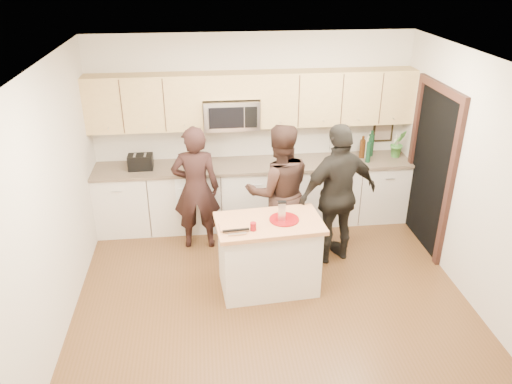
{
  "coord_description": "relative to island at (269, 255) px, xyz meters",
  "views": [
    {
      "loc": [
        -0.71,
        -4.83,
        3.64
      ],
      "look_at": [
        -0.13,
        0.35,
        1.14
      ],
      "focal_mm": 35.0,
      "sensor_mm": 36.0,
      "label": 1
    }
  ],
  "objects": [
    {
      "name": "floor",
      "position": [
        0.01,
        -0.06,
        -0.45
      ],
      "size": [
        4.5,
        4.5,
        0.0
      ],
      "primitive_type": "plane",
      "color": "brown",
      "rests_on": "ground"
    },
    {
      "name": "room_shell",
      "position": [
        0.01,
        -0.06,
        1.28
      ],
      "size": [
        4.52,
        4.02,
        2.71
      ],
      "color": "beige",
      "rests_on": "ground"
    },
    {
      "name": "back_cabinetry",
      "position": [
        0.01,
        1.63,
        0.02
      ],
      "size": [
        4.5,
        0.66,
        0.94
      ],
      "color": "beige",
      "rests_on": "ground"
    },
    {
      "name": "upper_cabinetry",
      "position": [
        0.05,
        1.78,
        1.39
      ],
      "size": [
        4.5,
        0.33,
        0.75
      ],
      "color": "tan",
      "rests_on": "ground"
    },
    {
      "name": "microwave",
      "position": [
        -0.3,
        1.74,
        1.2
      ],
      "size": [
        0.76,
        0.41,
        0.4
      ],
      "color": "silver",
      "rests_on": "ground"
    },
    {
      "name": "doorway",
      "position": [
        2.24,
        0.84,
        0.7
      ],
      "size": [
        0.06,
        1.25,
        2.2
      ],
      "color": "black",
      "rests_on": "ground"
    },
    {
      "name": "framed_picture",
      "position": [
        1.96,
        1.92,
        0.83
      ],
      "size": [
        0.3,
        0.03,
        0.38
      ],
      "color": "black",
      "rests_on": "ground"
    },
    {
      "name": "dish_towel",
      "position": [
        -0.94,
        1.44,
        0.35
      ],
      "size": [
        0.34,
        0.6,
        0.48
      ],
      "color": "white",
      "rests_on": "ground"
    },
    {
      "name": "island",
      "position": [
        0.0,
        0.0,
        0.0
      ],
      "size": [
        1.25,
        0.79,
        0.9
      ],
      "rotation": [
        0.0,
        0.0,
        0.08
      ],
      "color": "beige",
      "rests_on": "ground"
    },
    {
      "name": "red_plate",
      "position": [
        0.17,
        0.01,
        0.45
      ],
      "size": [
        0.34,
        0.34,
        0.02
      ],
      "primitive_type": "cylinder",
      "color": "maroon",
      "rests_on": "island"
    },
    {
      "name": "box_grater",
      "position": [
        0.14,
        -0.01,
        0.58
      ],
      "size": [
        0.09,
        0.05,
        0.23
      ],
      "color": "silver",
      "rests_on": "red_plate"
    },
    {
      "name": "drink_glass",
      "position": [
        -0.2,
        -0.18,
        0.49
      ],
      "size": [
        0.07,
        0.07,
        0.09
      ],
      "primitive_type": "cylinder",
      "color": "maroon",
      "rests_on": "island"
    },
    {
      "name": "cutting_board",
      "position": [
        -0.45,
        -0.09,
        0.46
      ],
      "size": [
        0.25,
        0.22,
        0.02
      ],
      "primitive_type": "cube",
      "rotation": [
        0.0,
        0.0,
        0.08
      ],
      "color": "#BC814E",
      "rests_on": "island"
    },
    {
      "name": "tongs",
      "position": [
        -0.39,
        -0.21,
        0.47
      ],
      "size": [
        0.29,
        0.05,
        0.02
      ],
      "primitive_type": "cube",
      "rotation": [
        0.0,
        0.0,
        0.08
      ],
      "color": "black",
      "rests_on": "cutting_board"
    },
    {
      "name": "knife",
      "position": [
        -0.38,
        -0.27,
        0.47
      ],
      "size": [
        0.21,
        0.04,
        0.01
      ],
      "primitive_type": "cube",
      "rotation": [
        0.0,
        0.0,
        0.08
      ],
      "color": "silver",
      "rests_on": "cutting_board"
    },
    {
      "name": "toaster",
      "position": [
        -1.57,
        1.61,
        0.59
      ],
      "size": [
        0.33,
        0.21,
        0.21
      ],
      "color": "black",
      "rests_on": "back_cabinetry"
    },
    {
      "name": "bottle_cluster",
      "position": [
        1.66,
        1.66,
        0.66
      ],
      "size": [
        0.82,
        0.32,
        0.38
      ],
      "color": "black",
      "rests_on": "back_cabinetry"
    },
    {
      "name": "orchid",
      "position": [
        2.11,
        1.66,
        0.69
      ],
      "size": [
        0.24,
        0.21,
        0.41
      ],
      "primitive_type": "imported",
      "rotation": [
        0.0,
        0.0,
        0.11
      ],
      "color": "#3E7E32",
      "rests_on": "back_cabinetry"
    },
    {
      "name": "woman_left",
      "position": [
        -0.82,
        1.06,
        0.4
      ],
      "size": [
        0.64,
        0.44,
        1.71
      ],
      "primitive_type": "imported",
      "rotation": [
        0.0,
        0.0,
        3.1
      ],
      "color": "black",
      "rests_on": "ground"
    },
    {
      "name": "woman_center",
      "position": [
        0.23,
        0.76,
        0.44
      ],
      "size": [
        0.9,
        0.72,
        1.79
      ],
      "primitive_type": "imported",
      "rotation": [
        0.0,
        0.0,
        3.19
      ],
      "color": "black",
      "rests_on": "ground"
    },
    {
      "name": "woman_right",
      "position": [
        0.94,
        0.55,
        0.46
      ],
      "size": [
        1.16,
        0.75,
        1.84
      ],
      "primitive_type": "imported",
      "rotation": [
        0.0,
        0.0,
        3.44
      ],
      "color": "black",
      "rests_on": "ground"
    }
  ]
}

